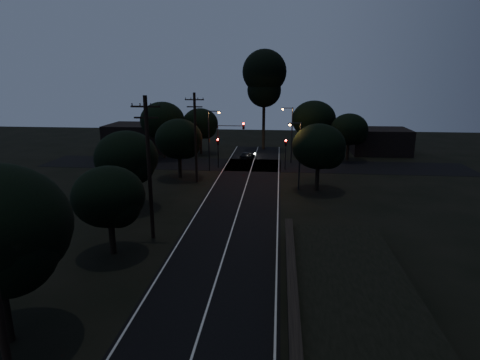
{
  "coord_description": "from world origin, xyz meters",
  "views": [
    {
      "loc": [
        3.7,
        -13.59,
        12.41
      ],
      "look_at": [
        0.0,
        24.0,
        2.5
      ],
      "focal_mm": 30.0,
      "sensor_mm": 36.0,
      "label": 1
    }
  ],
  "objects_px": {
    "streetlight_b": "(291,131)",
    "car": "(247,155)",
    "tall_pine": "(264,78)",
    "signal_mast": "(230,137)",
    "utility_pole_far": "(195,137)",
    "signal_right": "(286,148)",
    "utility_pole_mid": "(149,167)",
    "signal_left": "(218,147)",
    "streetlight_c": "(298,151)",
    "streetlight_a": "(210,136)"
  },
  "relations": [
    {
      "from": "signal_right",
      "to": "streetlight_a",
      "type": "relative_size",
      "value": 0.51
    },
    {
      "from": "utility_pole_far",
      "to": "streetlight_c",
      "type": "relative_size",
      "value": 1.4
    },
    {
      "from": "signal_left",
      "to": "signal_mast",
      "type": "height_order",
      "value": "signal_mast"
    },
    {
      "from": "streetlight_c",
      "to": "signal_left",
      "type": "bearing_deg",
      "value": 136.24
    },
    {
      "from": "utility_pole_far",
      "to": "streetlight_b",
      "type": "height_order",
      "value": "utility_pole_far"
    },
    {
      "from": "signal_mast",
      "to": "signal_right",
      "type": "bearing_deg",
      "value": -0.03
    },
    {
      "from": "streetlight_a",
      "to": "streetlight_c",
      "type": "bearing_deg",
      "value": -35.69
    },
    {
      "from": "streetlight_b",
      "to": "car",
      "type": "distance_m",
      "value": 7.8
    },
    {
      "from": "utility_pole_mid",
      "to": "car",
      "type": "relative_size",
      "value": 3.14
    },
    {
      "from": "signal_left",
      "to": "car",
      "type": "distance_m",
      "value": 7.33
    },
    {
      "from": "streetlight_c",
      "to": "tall_pine",
      "type": "bearing_deg",
      "value": 100.93
    },
    {
      "from": "signal_right",
      "to": "streetlight_b",
      "type": "distance_m",
      "value": 4.45
    },
    {
      "from": "utility_pole_mid",
      "to": "signal_left",
      "type": "relative_size",
      "value": 2.68
    },
    {
      "from": "tall_pine",
      "to": "signal_left",
      "type": "xyz_separation_m",
      "value": [
        -5.6,
        -15.01,
        -9.13
      ]
    },
    {
      "from": "streetlight_b",
      "to": "streetlight_c",
      "type": "height_order",
      "value": "streetlight_b"
    },
    {
      "from": "signal_right",
      "to": "car",
      "type": "bearing_deg",
      "value": 133.24
    },
    {
      "from": "tall_pine",
      "to": "signal_right",
      "type": "distance_m",
      "value": 17.94
    },
    {
      "from": "signal_left",
      "to": "streetlight_b",
      "type": "xyz_separation_m",
      "value": [
        9.91,
        4.01,
        1.8
      ]
    },
    {
      "from": "streetlight_b",
      "to": "streetlight_c",
      "type": "bearing_deg",
      "value": -87.86
    },
    {
      "from": "utility_pole_far",
      "to": "signal_right",
      "type": "xyz_separation_m",
      "value": [
        10.6,
        7.99,
        -2.65
      ]
    },
    {
      "from": "streetlight_a",
      "to": "streetlight_c",
      "type": "height_order",
      "value": "streetlight_a"
    },
    {
      "from": "streetlight_a",
      "to": "signal_mast",
      "type": "bearing_deg",
      "value": 39.77
    },
    {
      "from": "streetlight_c",
      "to": "signal_right",
      "type": "bearing_deg",
      "value": 97.02
    },
    {
      "from": "utility_pole_far",
      "to": "signal_left",
      "type": "height_order",
      "value": "utility_pole_far"
    },
    {
      "from": "utility_pole_far",
      "to": "streetlight_b",
      "type": "distance_m",
      "value": 16.51
    },
    {
      "from": "signal_right",
      "to": "streetlight_a",
      "type": "xyz_separation_m",
      "value": [
        -9.91,
        -1.99,
        1.8
      ]
    },
    {
      "from": "utility_pole_far",
      "to": "signal_left",
      "type": "xyz_separation_m",
      "value": [
        1.4,
        7.99,
        -2.65
      ]
    },
    {
      "from": "tall_pine",
      "to": "utility_pole_far",
      "type": "bearing_deg",
      "value": -106.93
    },
    {
      "from": "utility_pole_mid",
      "to": "signal_left",
      "type": "distance_m",
      "value": 25.19
    },
    {
      "from": "streetlight_c",
      "to": "streetlight_b",
      "type": "bearing_deg",
      "value": 92.14
    },
    {
      "from": "utility_pole_far",
      "to": "signal_right",
      "type": "distance_m",
      "value": 13.53
    },
    {
      "from": "utility_pole_far",
      "to": "streetlight_a",
      "type": "height_order",
      "value": "utility_pole_far"
    },
    {
      "from": "signal_right",
      "to": "streetlight_c",
      "type": "height_order",
      "value": "streetlight_c"
    },
    {
      "from": "tall_pine",
      "to": "signal_right",
      "type": "relative_size",
      "value": 4.05
    },
    {
      "from": "tall_pine",
      "to": "streetlight_b",
      "type": "height_order",
      "value": "tall_pine"
    },
    {
      "from": "utility_pole_far",
      "to": "signal_right",
      "type": "height_order",
      "value": "utility_pole_far"
    },
    {
      "from": "streetlight_c",
      "to": "signal_mast",
      "type": "bearing_deg",
      "value": 131.19
    },
    {
      "from": "utility_pole_far",
      "to": "signal_mast",
      "type": "distance_m",
      "value": 8.64
    },
    {
      "from": "streetlight_a",
      "to": "car",
      "type": "bearing_deg",
      "value": 62.0
    },
    {
      "from": "tall_pine",
      "to": "signal_mast",
      "type": "relative_size",
      "value": 2.65
    },
    {
      "from": "signal_left",
      "to": "signal_mast",
      "type": "bearing_deg",
      "value": 0.13
    },
    {
      "from": "utility_pole_far",
      "to": "car",
      "type": "distance_m",
      "value": 15.63
    },
    {
      "from": "signal_mast",
      "to": "streetlight_a",
      "type": "xyz_separation_m",
      "value": [
        -2.39,
        -1.99,
        0.3
      ]
    },
    {
      "from": "signal_mast",
      "to": "streetlight_c",
      "type": "xyz_separation_m",
      "value": [
        8.74,
        -9.99,
        0.01
      ]
    },
    {
      "from": "tall_pine",
      "to": "signal_mast",
      "type": "distance_m",
      "value": 17.28
    },
    {
      "from": "streetlight_b",
      "to": "car",
      "type": "xyz_separation_m",
      "value": [
        -6.36,
        2.0,
        -4.04
      ]
    },
    {
      "from": "signal_left",
      "to": "streetlight_b",
      "type": "height_order",
      "value": "streetlight_b"
    },
    {
      "from": "signal_right",
      "to": "signal_mast",
      "type": "relative_size",
      "value": 0.66
    },
    {
      "from": "tall_pine",
      "to": "signal_mast",
      "type": "height_order",
      "value": "tall_pine"
    },
    {
      "from": "signal_right",
      "to": "signal_left",
      "type": "bearing_deg",
      "value": 180.0
    }
  ]
}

